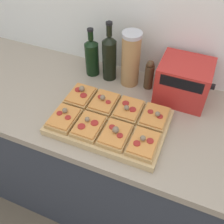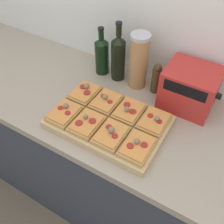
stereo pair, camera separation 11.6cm
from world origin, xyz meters
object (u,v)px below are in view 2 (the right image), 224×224
object	(u,v)px
olive_oil_bottle	(102,55)
pepper_mill	(156,78)
wine_bottle	(118,57)
grain_jar_tall	(139,61)
toaster_oven	(190,88)
cutting_board	(109,122)

from	to	relation	value
olive_oil_bottle	pepper_mill	bearing A→B (deg)	0.00
olive_oil_bottle	wine_bottle	world-z (taller)	wine_bottle
wine_bottle	grain_jar_tall	bearing A→B (deg)	0.00
grain_jar_tall	toaster_oven	world-z (taller)	grain_jar_tall
cutting_board	olive_oil_bottle	size ratio (longest dim) A/B	1.91
toaster_oven	wine_bottle	bearing A→B (deg)	178.11
olive_oil_bottle	wine_bottle	distance (m)	0.10
olive_oil_bottle	pepper_mill	distance (m)	0.32
cutting_board	toaster_oven	distance (m)	0.41
cutting_board	pepper_mill	size ratio (longest dim) A/B	3.10
grain_jar_tall	cutting_board	bearing A→B (deg)	-86.43
olive_oil_bottle	pepper_mill	world-z (taller)	olive_oil_bottle
cutting_board	pepper_mill	world-z (taller)	pepper_mill
olive_oil_bottle	pepper_mill	xyz separation A→B (m)	(0.32, 0.00, -0.03)
cutting_board	grain_jar_tall	bearing A→B (deg)	93.57
olive_oil_bottle	grain_jar_tall	distance (m)	0.22
pepper_mill	cutting_board	bearing A→B (deg)	-104.48
olive_oil_bottle	wine_bottle	bearing A→B (deg)	0.00
cutting_board	olive_oil_bottle	world-z (taller)	olive_oil_bottle
grain_jar_tall	pepper_mill	world-z (taller)	grain_jar_tall
grain_jar_tall	toaster_oven	bearing A→B (deg)	-2.69
olive_oil_bottle	wine_bottle	size ratio (longest dim) A/B	0.83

